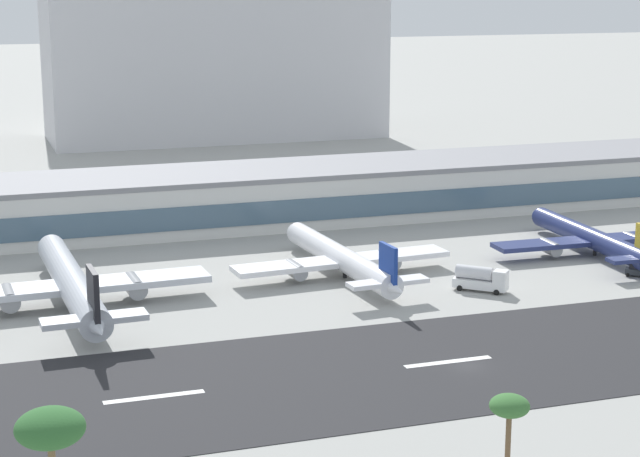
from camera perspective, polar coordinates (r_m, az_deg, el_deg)
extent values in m
plane|color=#9E9E99|center=(142.73, 7.65, -7.08)|extent=(1400.00, 1400.00, 0.00)
cube|color=#262628|center=(144.65, 7.25, -6.77)|extent=(800.00, 34.87, 0.08)
cube|color=white|center=(133.13, -8.54, -8.58)|extent=(12.00, 1.20, 0.01)
cube|color=white|center=(143.92, 6.62, -6.84)|extent=(12.00, 1.20, 0.01)
cube|color=silver|center=(222.13, -2.99, 1.60)|extent=(212.58, 23.76, 9.81)
cube|color=#476075|center=(210.90, -2.10, 0.86)|extent=(206.20, 0.30, 4.41)
cube|color=gray|center=(221.13, -3.00, 2.98)|extent=(214.71, 24.00, 1.00)
cube|color=#BCBCC1|center=(338.52, -5.46, 8.68)|extent=(99.25, 37.11, 47.21)
cylinder|color=silver|center=(170.28, -12.70, -2.71)|extent=(6.25, 45.88, 4.57)
sphere|color=silver|center=(192.27, -13.68, -0.97)|extent=(4.35, 4.35, 4.35)
cone|color=silver|center=(148.57, -11.43, -4.97)|extent=(4.42, 8.38, 4.12)
cube|color=silver|center=(169.53, -12.65, -2.94)|extent=(41.54, 8.38, 1.01)
cylinder|color=gray|center=(171.17, -9.55, -2.92)|extent=(3.21, 6.51, 2.97)
cylinder|color=gray|center=(168.83, -15.76, -3.47)|extent=(3.21, 6.51, 2.97)
cube|color=silver|center=(150.16, -11.55, -4.60)|extent=(14.18, 4.29, 0.81)
cube|color=black|center=(149.24, -11.61, -3.42)|extent=(0.96, 6.20, 7.32)
cylinder|color=black|center=(168.91, -12.54, -3.86)|extent=(0.82, 0.82, 1.26)
cylinder|color=white|center=(182.59, 1.05, -1.50)|extent=(6.69, 38.95, 3.88)
sphere|color=white|center=(199.97, -1.19, -0.22)|extent=(3.68, 3.68, 3.68)
cone|color=white|center=(165.66, 3.75, -3.05)|extent=(3.99, 7.21, 3.49)
cube|color=white|center=(182.00, 1.15, -1.68)|extent=(37.51, 8.51, 0.85)
cylinder|color=gray|center=(185.61, 3.51, -1.62)|extent=(2.91, 5.60, 2.52)
cylinder|color=gray|center=(179.07, -1.31, -2.15)|extent=(2.91, 5.60, 2.52)
cube|color=white|center=(166.89, 3.52, -2.78)|extent=(12.84, 4.11, 0.68)
cube|color=navy|center=(166.17, 3.53, -1.88)|extent=(1.00, 5.27, 6.20)
cylinder|color=black|center=(181.52, 1.29, -2.40)|extent=(0.70, 0.70, 1.07)
cylinder|color=navy|center=(202.77, 13.75, -0.46)|extent=(4.52, 36.62, 3.65)
sphere|color=navy|center=(218.22, 11.31, 0.60)|extent=(3.47, 3.47, 3.47)
cube|color=navy|center=(202.25, 13.85, -0.61)|extent=(37.39, 6.36, 0.80)
cylinder|color=gray|center=(206.77, 15.83, -0.61)|extent=(2.50, 5.17, 2.38)
cylinder|color=gray|center=(198.28, 11.75, -0.96)|extent=(2.50, 5.17, 2.38)
cylinder|color=black|center=(201.80, 13.97, -1.22)|extent=(0.66, 0.66, 1.00)
cube|color=#2D3338|center=(189.71, 15.94, -2.14)|extent=(3.50, 3.25, 1.00)
cube|color=black|center=(189.47, 15.96, -1.87)|extent=(2.30, 2.20, 0.90)
cylinder|color=black|center=(190.68, 15.61, -2.20)|extent=(0.64, 0.59, 0.60)
cylinder|color=black|center=(189.14, 15.57, -2.32)|extent=(0.64, 0.59, 0.60)
cube|color=white|center=(175.76, 8.26, -2.84)|extent=(8.02, 7.66, 1.40)
cylinder|color=silver|center=(175.56, 7.96, -2.26)|extent=(5.68, 5.45, 2.10)
cube|color=white|center=(174.54, 9.30, -2.45)|extent=(3.12, 3.14, 1.80)
cylinder|color=black|center=(174.01, 9.08, -3.27)|extent=(0.85, 0.81, 0.90)
cylinder|color=black|center=(176.43, 9.30, -3.05)|extent=(0.85, 0.81, 0.90)
cylinder|color=black|center=(175.54, 7.20, -3.07)|extent=(0.85, 0.81, 0.90)
cylinder|color=black|center=(177.94, 7.45, -2.85)|extent=(0.85, 0.81, 0.90)
ellipsoid|color=#2D602D|center=(94.43, -13.74, -9.95)|extent=(5.83, 5.83, 3.21)
ellipsoid|color=#386B33|center=(103.35, 9.74, -8.99)|extent=(3.73, 3.73, 2.05)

